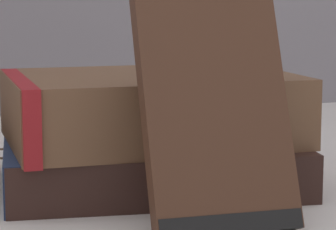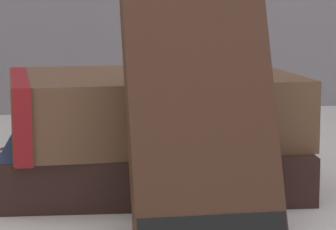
% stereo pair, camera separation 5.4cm
% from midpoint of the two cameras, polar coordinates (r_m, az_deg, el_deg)
% --- Properties ---
extents(ground_plane, '(3.00, 3.00, 0.00)m').
position_cam_midpoint_polar(ground_plane, '(0.61, 1.54, -5.20)').
color(ground_plane, silver).
extents(book_flat_bottom, '(0.23, 0.18, 0.04)m').
position_cam_midpoint_polar(book_flat_bottom, '(0.61, 0.80, -3.48)').
color(book_flat_bottom, '#331E19').
rests_on(book_flat_bottom, ground_plane).
extents(book_flat_top, '(0.21, 0.15, 0.05)m').
position_cam_midpoint_polar(book_flat_top, '(0.60, 1.03, 0.52)').
color(book_flat_top, brown).
rests_on(book_flat_top, book_flat_bottom).
extents(book_leaning_front, '(0.09, 0.07, 0.15)m').
position_cam_midpoint_polar(book_leaning_front, '(0.49, 5.59, -0.25)').
color(book_leaning_front, '#4C2D1E').
rests_on(book_leaning_front, ground_plane).
extents(pocket_watch, '(0.05, 0.05, 0.01)m').
position_cam_midpoint_polar(pocket_watch, '(0.59, 4.98, 3.14)').
color(pocket_watch, white).
rests_on(pocket_watch, book_flat_top).
extents(reading_glasses, '(0.11, 0.06, 0.00)m').
position_cam_midpoint_polar(reading_glasses, '(0.75, -6.37, -2.46)').
color(reading_glasses, '#4C3828').
rests_on(reading_glasses, ground_plane).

